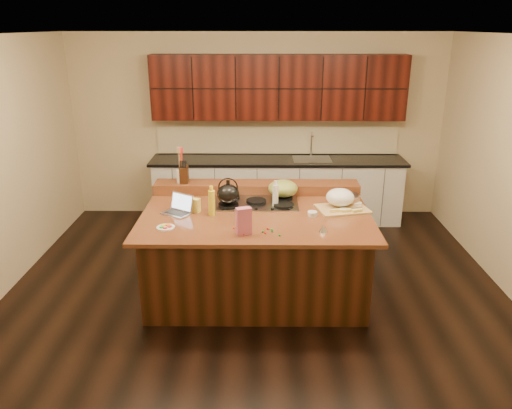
{
  "coord_description": "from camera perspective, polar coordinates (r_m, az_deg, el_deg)",
  "views": [
    {
      "loc": [
        0.04,
        -4.9,
        2.79
      ],
      "look_at": [
        0.0,
        0.05,
        1.0
      ],
      "focal_mm": 35.0,
      "sensor_mm": 36.0,
      "label": 1
    }
  ],
  "objects": [
    {
      "name": "wooden_tray",
      "position": [
        5.43,
        9.66,
        0.52
      ],
      "size": [
        0.6,
        0.49,
        0.21
      ],
      "rotation": [
        0.0,
        0.0,
        0.23
      ],
      "color": "tan",
      "rests_on": "island"
    },
    {
      "name": "back_counter",
      "position": [
        7.35,
        2.49,
        5.64
      ],
      "size": [
        3.7,
        0.66,
        2.4
      ],
      "color": "silver",
      "rests_on": "ground"
    },
    {
      "name": "gumdrop_1",
      "position": [
        4.76,
        0.77,
        -3.13
      ],
      "size": [
        0.02,
        0.02,
        0.02
      ],
      "primitive_type": "ellipsoid",
      "color": "#198C26",
      "rests_on": "island"
    },
    {
      "name": "ramekin_c",
      "position": [
        5.54,
        11.48,
        0.01
      ],
      "size": [
        0.13,
        0.13,
        0.04
      ],
      "primitive_type": "cylinder",
      "rotation": [
        0.0,
        0.0,
        -0.31
      ],
      "color": "white",
      "rests_on": "island"
    },
    {
      "name": "ramekin_b",
      "position": [
        5.32,
        10.04,
        -0.74
      ],
      "size": [
        0.13,
        0.13,
        0.04
      ],
      "primitive_type": "cylinder",
      "rotation": [
        0.0,
        0.0,
        -0.38
      ],
      "color": "white",
      "rests_on": "island"
    },
    {
      "name": "utensil_crock",
      "position": [
        5.92,
        -8.49,
        3.17
      ],
      "size": [
        0.13,
        0.13,
        0.14
      ],
      "primitive_type": "cylinder",
      "rotation": [
        0.0,
        0.0,
        0.09
      ],
      "color": "white",
      "rests_on": "back_ledge"
    },
    {
      "name": "pink_bag",
      "position": [
        4.68,
        -1.42,
        -1.91
      ],
      "size": [
        0.16,
        0.12,
        0.26
      ],
      "primitive_type": "cube",
      "rotation": [
        0.0,
        0.0,
        0.33
      ],
      "color": "#C25B76",
      "rests_on": "island"
    },
    {
      "name": "vinegar_bottle",
      "position": [
        5.39,
        2.23,
        0.98
      ],
      "size": [
        0.07,
        0.07,
        0.25
      ],
      "primitive_type": "cylinder",
      "rotation": [
        0.0,
        0.0,
        0.1
      ],
      "color": "silver",
      "rests_on": "island"
    },
    {
      "name": "gumdrop_9",
      "position": [
        4.68,
        2.71,
        -3.53
      ],
      "size": [
        0.02,
        0.02,
        0.02
      ],
      "primitive_type": "ellipsoid",
      "color": "#198C26",
      "rests_on": "island"
    },
    {
      "name": "gumdrop_10",
      "position": [
        4.77,
        -0.62,
        -3.06
      ],
      "size": [
        0.02,
        0.02,
        0.02
      ],
      "primitive_type": "ellipsoid",
      "color": "red",
      "rests_on": "island"
    },
    {
      "name": "ramekin_a",
      "position": [
        5.2,
        6.46,
        -1.04
      ],
      "size": [
        0.13,
        0.13,
        0.04
      ],
      "primitive_type": "cylinder",
      "rotation": [
        0.0,
        0.0,
        0.35
      ],
      "color": "white",
      "rests_on": "island"
    },
    {
      "name": "laptop",
      "position": [
        5.3,
        -8.8,
        -0.41
      ],
      "size": [
        0.36,
        0.34,
        0.2
      ],
      "rotation": [
        0.0,
        0.0,
        -0.57
      ],
      "color": "#B7B7BC",
      "rests_on": "island"
    },
    {
      "name": "back_ledge",
      "position": [
        5.88,
        0.05,
        1.97
      ],
      "size": [
        2.4,
        0.3,
        0.12
      ],
      "primitive_type": "cube",
      "color": "black",
      "rests_on": "island"
    },
    {
      "name": "kitchen_timer",
      "position": [
        4.81,
        7.69,
        -2.72
      ],
      "size": [
        0.1,
        0.1,
        0.07
      ],
      "primitive_type": "cone",
      "rotation": [
        0.0,
        0.0,
        -0.31
      ],
      "color": "silver",
      "rests_on": "island"
    },
    {
      "name": "kettle",
      "position": [
        5.36,
        -3.2,
        1.19
      ],
      "size": [
        0.25,
        0.25,
        0.22
      ],
      "primitive_type": "ellipsoid",
      "rotation": [
        0.0,
        0.0,
        0.04
      ],
      "color": "black",
      "rests_on": "cooktop"
    },
    {
      "name": "gumdrop_2",
      "position": [
        4.86,
        -1.73,
        -2.61
      ],
      "size": [
        0.02,
        0.02,
        0.02
      ],
      "primitive_type": "ellipsoid",
      "color": "red",
      "rests_on": "island"
    },
    {
      "name": "gumdrop_12",
      "position": [
        4.72,
        -1.74,
        -3.32
      ],
      "size": [
        0.02,
        0.02,
        0.02
      ],
      "primitive_type": "ellipsoid",
      "color": "red",
      "rests_on": "island"
    },
    {
      "name": "green_bowl",
      "position": [
        5.61,
        3.1,
        1.85
      ],
      "size": [
        0.34,
        0.34,
        0.18
      ],
      "primitive_type": "ellipsoid",
      "rotation": [
        0.0,
        0.0,
        -0.01
      ],
      "color": "olive",
      "rests_on": "cooktop"
    },
    {
      "name": "gumdrop_0",
      "position": [
        4.7,
        -1.44,
        -3.44
      ],
      "size": [
        0.02,
        0.02,
        0.02
      ],
      "primitive_type": "ellipsoid",
      "color": "red",
      "rests_on": "island"
    },
    {
      "name": "gumdrop_5",
      "position": [
        4.86,
        -2.39,
        -2.64
      ],
      "size": [
        0.02,
        0.02,
        0.02
      ],
      "primitive_type": "ellipsoid",
      "color": "#198C26",
      "rests_on": "island"
    },
    {
      "name": "gumdrop_11",
      "position": [
        4.76,
        1.85,
        -3.1
      ],
      "size": [
        0.02,
        0.02,
        0.02
      ],
      "primitive_type": "ellipsoid",
      "color": "#198C26",
      "rests_on": "island"
    },
    {
      "name": "candy_plate",
      "position": [
        4.95,
        -10.29,
        -2.58
      ],
      "size": [
        0.22,
        0.22,
        0.01
      ],
      "primitive_type": "cylinder",
      "rotation": [
        0.0,
        0.0,
        -0.24
      ],
      "color": "white",
      "rests_on": "island"
    },
    {
      "name": "gumdrop_4",
      "position": [
        4.73,
        1.05,
        -3.27
      ],
      "size": [
        0.02,
        0.02,
        0.02
      ],
      "primitive_type": "ellipsoid",
      "color": "red",
      "rests_on": "island"
    },
    {
      "name": "gumdrop_6",
      "position": [
        4.83,
        1.36,
        -2.77
      ],
      "size": [
        0.02,
        0.02,
        0.02
      ],
      "primitive_type": "ellipsoid",
      "color": "red",
      "rests_on": "island"
    },
    {
      "name": "gumdrop_8",
      "position": [
        4.85,
        -2.54,
        -2.7
      ],
      "size": [
        0.02,
        0.02,
        0.02
      ],
      "primitive_type": "ellipsoid",
      "color": "red",
      "rests_on": "island"
    },
    {
      "name": "gumdrop_7",
      "position": [
        4.81,
        1.8,
        -2.88
      ],
      "size": [
        0.02,
        0.02,
        0.02
      ],
      "primitive_type": "ellipsoid",
      "color": "#198C26",
      "rests_on": "island"
    },
    {
      "name": "gumdrop_3",
      "position": [
        4.83,
        -2.13,
        -2.78
      ],
      "size": [
        0.02,
        0.02,
        0.02
      ],
      "primitive_type": "ellipsoid",
      "color": "#198C26",
      "rests_on": "island"
    },
    {
      "name": "knife_block",
      "position": [
        5.9,
        -8.22,
        3.42
      ],
      "size": [
        0.11,
        0.16,
        0.19
      ],
      "primitive_type": "cube",
      "rotation": [
        0.0,
        0.0,
        0.05
      ],
      "color": "black",
      "rests_on": "back_ledge"
    },
    {
      "name": "strainer_bowl",
      "position": [
        5.6,
        10.53,
        0.52
      ],
      "size": [
        0.32,
        0.32,
        0.09
      ],
      "primitive_type": "cylinder",
      "rotation": [
        0.0,
        0.0,
        -0.43
      ],
      "color": "#996B3F",
      "rests_on": "island"
    },
    {
      "name": "island",
      "position": [
        5.42,
        -0.0,
        -5.51
      ],
      "size": [
        2.4,
        1.6,
        0.92
      ],
      "color": "black",
      "rests_on": "ground"
    },
    {
      "name": "cooktop",
      "position": [
        5.52,
        0.02,
        0.25
      ],
      "size": [
        0.92,
        0.52,
        0.05
      ],
      "color": "gray",
      "rests_on": "island"
    },
    {
      "name": "package_box",
      "position": [
        5.29,
        -7.02,
        -0.09
      ],
      "size": [
        0.13,
        0.11,
        0.15
      ],
      "primitive_type": "cube",
      "rotation": [
        0.0,
        0.0,
        -0.37
      ],
      "color": "#E5D150",
      "rests_on": "island"
    },
    {
      "name": "room",
      "position": [
        5.1,
        -0.0,
        3.51
      ],
      "size": [
        5.52,
        5.02,
        2.72
      ],
      "color": "black",
      "rests_on": "ground"
    },
    {
      "name": "oil_bottle",
      "position": [
        5.16,
        -5.09,
        0.16
      ],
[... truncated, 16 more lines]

